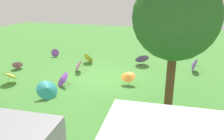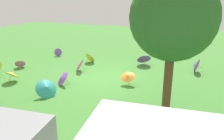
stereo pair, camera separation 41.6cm
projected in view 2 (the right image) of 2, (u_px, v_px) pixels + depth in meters
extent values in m
plane|color=#478C38|center=(102.00, 78.00, 12.27)|extent=(40.00, 40.00, 0.00)
cylinder|color=brown|center=(168.00, 77.00, 8.63)|extent=(0.33, 0.33, 2.63)
sphere|color=#286023|center=(173.00, 17.00, 7.90)|extent=(3.12, 3.12, 3.12)
cylinder|color=tan|center=(10.00, 79.00, 11.56)|extent=(0.07, 0.31, 0.38)
cone|color=yellow|center=(12.00, 74.00, 11.64)|extent=(0.82, 0.75, 0.56)
sphere|color=tan|center=(13.00, 73.00, 11.66)|extent=(0.04, 0.06, 0.05)
cylinder|color=tan|center=(145.00, 63.00, 14.14)|extent=(0.22, 0.38, 0.41)
cone|color=purple|center=(144.00, 58.00, 14.30)|extent=(1.12, 1.06, 0.74)
sphere|color=tan|center=(143.00, 57.00, 14.34)|extent=(0.06, 0.06, 0.05)
cylinder|color=tan|center=(200.00, 67.00, 12.85)|extent=(0.41, 0.14, 0.11)
cone|color=purple|center=(195.00, 65.00, 12.99)|extent=(0.56, 0.89, 0.85)
sphere|color=tan|center=(194.00, 65.00, 13.03)|extent=(0.05, 0.05, 0.04)
cylinder|color=tan|center=(20.00, 66.00, 13.76)|extent=(0.22, 0.27, 0.26)
cone|color=pink|center=(20.00, 63.00, 13.90)|extent=(0.80, 0.78, 0.58)
sphere|color=tan|center=(20.00, 62.00, 13.93)|extent=(0.06, 0.06, 0.05)
cylinder|color=tan|center=(88.00, 60.00, 14.77)|extent=(0.16, 0.34, 0.23)
cone|color=yellow|center=(91.00, 57.00, 14.88)|extent=(0.90, 0.76, 0.72)
sphere|color=tan|center=(91.00, 57.00, 14.91)|extent=(0.05, 0.06, 0.05)
cylinder|color=tan|center=(45.00, 91.00, 10.19)|extent=(0.30, 0.21, 0.34)
cone|color=teal|center=(47.00, 88.00, 9.93)|extent=(1.18, 1.21, 0.80)
sphere|color=tan|center=(47.00, 87.00, 9.86)|extent=(0.06, 0.06, 0.05)
cylinder|color=tan|center=(59.00, 52.00, 16.63)|extent=(0.15, 0.37, 0.10)
cone|color=purple|center=(58.00, 52.00, 16.39)|extent=(0.60, 0.38, 0.57)
sphere|color=tan|center=(58.00, 52.00, 16.35)|extent=(0.05, 0.05, 0.04)
cylinder|color=tan|center=(66.00, 81.00, 11.38)|extent=(0.29, 0.28, 0.31)
cone|color=purple|center=(62.00, 78.00, 11.23)|extent=(0.99, 1.00, 0.70)
sphere|color=tan|center=(61.00, 78.00, 11.20)|extent=(0.06, 0.06, 0.05)
cylinder|color=tan|center=(129.00, 80.00, 11.40)|extent=(0.04, 0.22, 0.41)
cone|color=orange|center=(128.00, 76.00, 11.20)|extent=(0.78, 0.77, 0.43)
sphere|color=tan|center=(128.00, 75.00, 11.16)|extent=(0.04, 0.05, 0.05)
cylinder|color=tan|center=(84.00, 68.00, 13.18)|extent=(0.46, 0.09, 0.25)
cone|color=pink|center=(79.00, 65.00, 13.19)|extent=(0.61, 0.87, 0.79)
sphere|color=tan|center=(78.00, 64.00, 13.19)|extent=(0.05, 0.04, 0.05)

